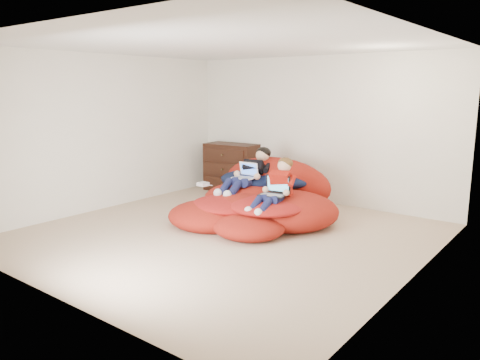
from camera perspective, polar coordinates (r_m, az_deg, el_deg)
The scene contains 9 objects.
room_shell at distance 6.35m, azimuth -1.82°, elevation -4.75°, with size 5.10×5.10×2.77m.
dresser at distance 9.01m, azimuth -1.03°, elevation 1.54°, with size 1.05×0.61×0.92m.
beanbag_pile at distance 7.16m, azimuth 2.38°, elevation -2.54°, with size 2.42×2.49×0.91m.
cream_pillow at distance 8.02m, azimuth 2.16°, elevation 1.52°, with size 0.40×0.25×0.25m, color white.
older_boy at distance 7.45m, azimuth 1.32°, elevation 1.07°, with size 0.43×1.24×0.66m.
younger_boy at distance 6.52m, azimuth 4.47°, elevation -0.67°, with size 0.35×0.93×0.69m.
laptop_white at distance 7.35m, azimuth 0.73°, elevation 0.75°, with size 0.35×0.31×0.24m.
laptop_black at distance 6.51m, azimuth 4.31°, elevation -1.23°, with size 0.40×0.33×0.27m.
power_adapter at distance 7.65m, azimuth -4.52°, elevation -0.50°, with size 0.15×0.15×0.06m, color white.
Camera 1 is at (3.89, -4.71, 1.95)m, focal length 35.00 mm.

